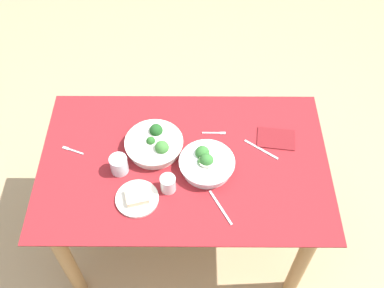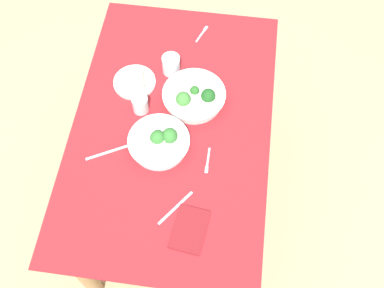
{
  "view_description": "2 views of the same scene",
  "coord_description": "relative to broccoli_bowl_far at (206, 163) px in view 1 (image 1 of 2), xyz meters",
  "views": [
    {
      "loc": [
        -0.04,
        1.18,
        2.41
      ],
      "look_at": [
        -0.04,
        -0.09,
        0.74
      ],
      "focal_mm": 42.23,
      "sensor_mm": 36.0,
      "label": 1
    },
    {
      "loc": [
        -0.99,
        -0.22,
        2.4
      ],
      "look_at": [
        -0.08,
        -0.1,
        0.74
      ],
      "focal_mm": 43.78,
      "sensor_mm": 36.0,
      "label": 2
    }
  ],
  "objects": [
    {
      "name": "broccoli_bowl_near",
      "position": [
        0.24,
        -0.11,
        -0.0
      ],
      "size": [
        0.27,
        0.27,
        0.09
      ],
      "color": "silver",
      "rests_on": "dining_table"
    },
    {
      "name": "ground_plane",
      "position": [
        0.1,
        -0.03,
        -0.77
      ],
      "size": [
        6.0,
        6.0,
        0.0
      ],
      "primitive_type": "plane",
      "color": "tan"
    },
    {
      "name": "fork_by_near_bowl",
      "position": [
        0.62,
        -0.09,
        -0.03
      ],
      "size": [
        0.1,
        0.05,
        0.0
      ],
      "rotation": [
        0.0,
        0.0,
        5.91
      ],
      "color": "#B7B7BC",
      "rests_on": "dining_table"
    },
    {
      "name": "bread_side_plate",
      "position": [
        0.3,
        0.16,
        -0.02
      ],
      "size": [
        0.19,
        0.19,
        0.04
      ],
      "color": "silver",
      "rests_on": "dining_table"
    },
    {
      "name": "water_glass_side",
      "position": [
        0.17,
        0.11,
        0.0
      ],
      "size": [
        0.07,
        0.07,
        0.08
      ],
      "primitive_type": "cylinder",
      "color": "silver",
      "rests_on": "dining_table"
    },
    {
      "name": "napkin_folded_upper",
      "position": [
        -0.33,
        -0.17,
        -0.03
      ],
      "size": [
        0.19,
        0.14,
        0.01
      ],
      "primitive_type": "cube",
      "rotation": [
        0.0,
        0.0,
        -0.13
      ],
      "color": "maroon",
      "rests_on": "dining_table"
    },
    {
      "name": "table_knife_right",
      "position": [
        -0.06,
        0.2,
        -0.03
      ],
      "size": [
        0.1,
        0.17,
        0.0
      ],
      "primitive_type": "cube",
      "rotation": [
        0.0,
        0.0,
        5.21
      ],
      "color": "#B7B7BC",
      "rests_on": "dining_table"
    },
    {
      "name": "fork_by_far_bowl",
      "position": [
        -0.05,
        -0.2,
        -0.03
      ],
      "size": [
        0.11,
        0.01,
        0.0
      ],
      "rotation": [
        0.0,
        0.0,
        3.13
      ],
      "color": "#B7B7BC",
      "rests_on": "dining_table"
    },
    {
      "name": "broccoli_bowl_far",
      "position": [
        0.0,
        0.0,
        0.0
      ],
      "size": [
        0.25,
        0.25,
        0.1
      ],
      "color": "white",
      "rests_on": "dining_table"
    },
    {
      "name": "table_knife_left",
      "position": [
        -0.26,
        -0.1,
        -0.03
      ],
      "size": [
        0.15,
        0.12,
        0.0
      ],
      "primitive_type": "cube",
      "rotation": [
        0.0,
        0.0,
        2.5
      ],
      "color": "#B7B7BC",
      "rests_on": "dining_table"
    },
    {
      "name": "water_glass_center",
      "position": [
        0.39,
        0.01,
        0.01
      ],
      "size": [
        0.08,
        0.08,
        0.09
      ],
      "primitive_type": "cylinder",
      "color": "silver",
      "rests_on": "dining_table"
    },
    {
      "name": "dining_table",
      "position": [
        0.1,
        -0.03,
        -0.16
      ],
      "size": [
        1.32,
        0.82,
        0.73
      ],
      "color": "maroon",
      "rests_on": "ground_plane"
    }
  ]
}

